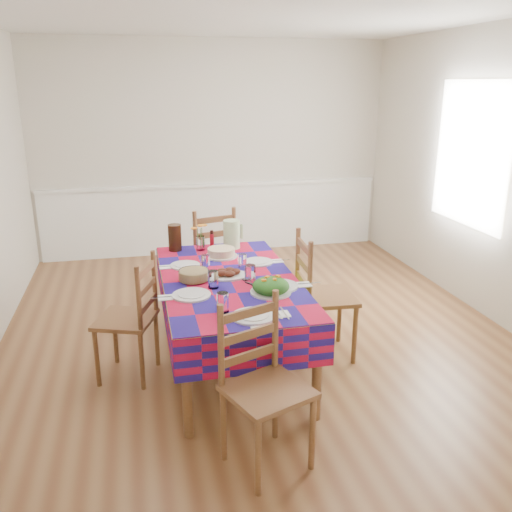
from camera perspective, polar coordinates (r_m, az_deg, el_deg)
The scene contains 23 objects.
room at distance 4.64m, azimuth -0.03°, elevation 7.60°, with size 4.58×5.08×2.78m.
wainscot at distance 7.21m, azimuth -4.39°, elevation 4.24°, with size 4.41×0.06×0.92m.
window_right at distance 5.79m, azimuth 21.68°, elevation 9.91°, with size 1.40×1.40×0.00m, color white.
dining_table at distance 4.20m, azimuth -2.81°, elevation -3.38°, with size 1.02×1.89×0.74m.
setting_near_head at distance 3.51m, azimuth -1.37°, elevation -5.80°, with size 0.46×0.30×0.14m.
setting_left_near at distance 3.89m, azimuth -6.06°, elevation -3.49°, with size 0.50×0.30×0.13m.
setting_left_far at distance 4.43m, azimuth -6.79°, elevation -0.85°, with size 0.45×0.27×0.12m.
setting_right_near at distance 4.01m, azimuth 1.36°, elevation -2.69°, with size 0.55×0.32×0.14m.
setting_right_far at distance 4.46m, azimuth -0.28°, elevation -0.59°, with size 0.47×0.27×0.12m.
meat_platter at distance 4.19m, azimuth -2.99°, elevation -1.87°, with size 0.32×0.23×0.06m.
salad_platter at distance 3.86m, azimuth 1.57°, elevation -3.25°, with size 0.30×0.30×0.12m.
pasta_bowl at distance 4.13m, azimuth -6.57°, elevation -2.03°, with size 0.23×0.23×0.08m.
cake at distance 4.67m, azimuth -3.68°, elevation 0.35°, with size 0.28×0.28×0.08m.
serving_utensils at distance 4.10m, azimuth -0.65°, elevation -2.64°, with size 0.13×0.30×0.01m.
flower_vase at distance 4.86m, azimuth -5.88°, elevation 1.79°, with size 0.15×0.13×0.25m.
hot_sauce at distance 4.93m, azimuth -4.67°, elevation 1.79°, with size 0.04×0.04×0.16m, color #AE0D1D.
green_pitcher at distance 4.89m, azimuth -2.58°, elevation 2.31°, with size 0.15×0.15×0.26m, color #C6EBA6.
tea_pitcher at distance 4.87m, azimuth -8.54°, elevation 1.93°, with size 0.12×0.12×0.24m, color black.
name_card at distance 3.32m, azimuth 0.03°, elevation -7.60°, with size 0.07×0.02×0.02m, color silver.
chair_near at distance 3.21m, azimuth 0.74°, elevation -13.63°, with size 0.57×0.56×1.01m.
chair_far at distance 5.35m, azimuth -4.89°, elevation -0.29°, with size 0.55×0.54×1.04m.
chair_left at distance 4.20m, azimuth -13.00°, elevation -6.51°, with size 0.53×0.54×0.96m.
chair_right at distance 4.43m, azimuth 6.82°, elevation -4.28°, with size 0.47×0.49×1.04m.
Camera 1 is at (-1.00, -4.45, 2.17)m, focal length 38.00 mm.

